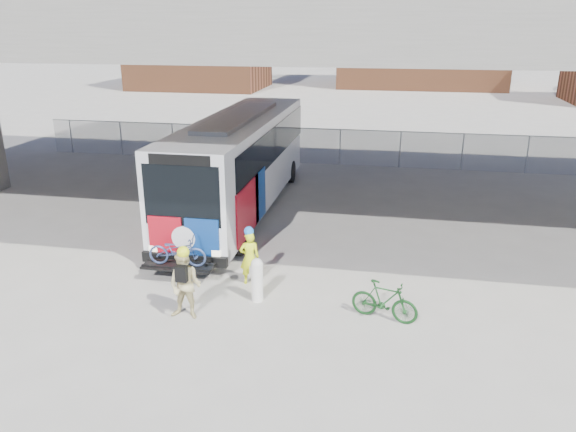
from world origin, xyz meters
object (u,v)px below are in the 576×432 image
(bollard, at_px, (257,278))
(cyclist_tan, at_px, (185,285))
(bus, at_px, (240,156))
(bike_parked, at_px, (384,301))
(cyclist_hivis, at_px, (249,256))

(bollard, bearing_deg, cyclist_tan, -140.74)
(bus, height_order, bike_parked, bus)
(bus, xyz_separation_m, bike_parked, (5.73, -7.69, -1.61))
(bollard, relative_size, cyclist_tan, 0.63)
(bus, distance_m, bike_parked, 9.72)
(bollard, xyz_separation_m, cyclist_tan, (-1.49, -1.21, 0.26))
(bollard, height_order, cyclist_hivis, cyclist_hivis)
(bike_parked, bearing_deg, cyclist_hivis, 85.75)
(bollard, height_order, cyclist_tan, cyclist_tan)
(bollard, bearing_deg, cyclist_hivis, 115.12)
(cyclist_tan, bearing_deg, bike_parked, 11.03)
(cyclist_tan, bearing_deg, bollard, 40.37)
(cyclist_hivis, bearing_deg, bike_parked, 138.67)
(bus, distance_m, cyclist_tan, 8.66)
(bollard, relative_size, cyclist_hivis, 0.71)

